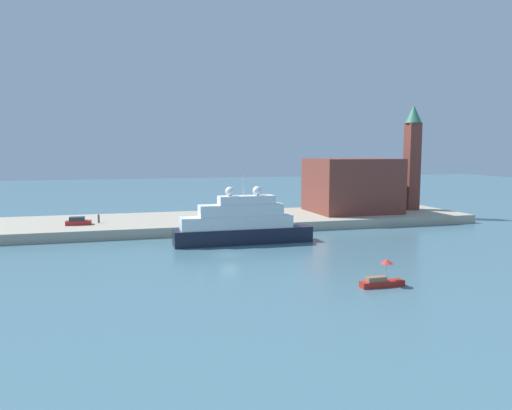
{
  "coord_description": "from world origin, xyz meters",
  "views": [
    {
      "loc": [
        -14.76,
        -66.67,
        14.68
      ],
      "look_at": [
        5.61,
        6.0,
        6.32
      ],
      "focal_mm": 34.13,
      "sensor_mm": 36.0,
      "label": 1
    }
  ],
  "objects_px": {
    "small_motorboat": "(382,279)",
    "harbor_building": "(352,185)",
    "large_yacht": "(242,224)",
    "person_figure": "(99,219)",
    "bell_tower": "(412,153)",
    "parked_car": "(78,221)",
    "mooring_bollard": "(216,223)"
  },
  "relations": [
    {
      "from": "small_motorboat",
      "to": "bell_tower",
      "type": "distance_m",
      "value": 61.43
    },
    {
      "from": "parked_car",
      "to": "person_figure",
      "type": "distance_m",
      "value": 3.71
    },
    {
      "from": "person_figure",
      "to": "mooring_bollard",
      "type": "distance_m",
      "value": 21.64
    },
    {
      "from": "bell_tower",
      "to": "parked_car",
      "type": "relative_size",
      "value": 5.28
    },
    {
      "from": "large_yacht",
      "to": "bell_tower",
      "type": "height_order",
      "value": "bell_tower"
    },
    {
      "from": "bell_tower",
      "to": "parked_car",
      "type": "bearing_deg",
      "value": -176.55
    },
    {
      "from": "harbor_building",
      "to": "parked_car",
      "type": "height_order",
      "value": "harbor_building"
    },
    {
      "from": "large_yacht",
      "to": "harbor_building",
      "type": "distance_m",
      "value": 35.91
    },
    {
      "from": "harbor_building",
      "to": "bell_tower",
      "type": "bearing_deg",
      "value": 0.07
    },
    {
      "from": "large_yacht",
      "to": "small_motorboat",
      "type": "bearing_deg",
      "value": -72.94
    },
    {
      "from": "bell_tower",
      "to": "harbor_building",
      "type": "bearing_deg",
      "value": -179.93
    },
    {
      "from": "parked_car",
      "to": "mooring_bollard",
      "type": "xyz_separation_m",
      "value": [
        23.42,
        -6.74,
        -0.24
      ]
    },
    {
      "from": "large_yacht",
      "to": "mooring_bollard",
      "type": "height_order",
      "value": "large_yacht"
    },
    {
      "from": "large_yacht",
      "to": "bell_tower",
      "type": "relative_size",
      "value": 0.97
    },
    {
      "from": "small_motorboat",
      "to": "harbor_building",
      "type": "relative_size",
      "value": 0.29
    },
    {
      "from": "small_motorboat",
      "to": "harbor_building",
      "type": "bearing_deg",
      "value": 66.89
    },
    {
      "from": "small_motorboat",
      "to": "bell_tower",
      "type": "xyz_separation_m",
      "value": [
        35.24,
        48.5,
        13.4
      ]
    },
    {
      "from": "large_yacht",
      "to": "small_motorboat",
      "type": "distance_m",
      "value": 29.65
    },
    {
      "from": "bell_tower",
      "to": "person_figure",
      "type": "xyz_separation_m",
      "value": [
        -66.29,
        -2.74,
        -11.72
      ]
    },
    {
      "from": "parked_car",
      "to": "small_motorboat",
      "type": "bearing_deg",
      "value": -52.12
    },
    {
      "from": "small_motorboat",
      "to": "mooring_bollard",
      "type": "distance_m",
      "value": 39.16
    },
    {
      "from": "large_yacht",
      "to": "bell_tower",
      "type": "xyz_separation_m",
      "value": [
        43.91,
        20.23,
        11.11
      ]
    },
    {
      "from": "bell_tower",
      "to": "person_figure",
      "type": "distance_m",
      "value": 67.38
    },
    {
      "from": "large_yacht",
      "to": "person_figure",
      "type": "distance_m",
      "value": 28.41
    },
    {
      "from": "bell_tower",
      "to": "mooring_bollard",
      "type": "bearing_deg",
      "value": -166.69
    },
    {
      "from": "large_yacht",
      "to": "person_figure",
      "type": "height_order",
      "value": "large_yacht"
    },
    {
      "from": "large_yacht",
      "to": "bell_tower",
      "type": "bearing_deg",
      "value": 24.74
    },
    {
      "from": "large_yacht",
      "to": "bell_tower",
      "type": "distance_m",
      "value": 49.61
    },
    {
      "from": "large_yacht",
      "to": "parked_car",
      "type": "xyz_separation_m",
      "value": [
        -25.79,
        16.03,
        -0.78
      ]
    },
    {
      "from": "parked_car",
      "to": "large_yacht",
      "type": "bearing_deg",
      "value": -31.86
    },
    {
      "from": "harbor_building",
      "to": "mooring_bollard",
      "type": "relative_size",
      "value": 23.29
    },
    {
      "from": "person_figure",
      "to": "mooring_bollard",
      "type": "relative_size",
      "value": 2.29
    }
  ]
}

